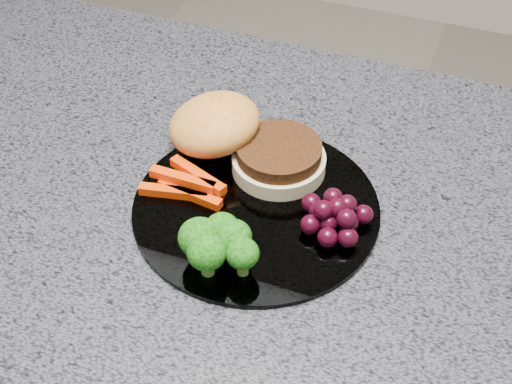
# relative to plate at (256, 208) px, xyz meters

# --- Properties ---
(countertop) EXTENTS (1.20, 0.60, 0.04)m
(countertop) POSITION_rel_plate_xyz_m (0.02, 0.02, -0.02)
(countertop) COLOR #4B4B55
(countertop) RESTS_ON island_cabinet
(plate) EXTENTS (0.26, 0.26, 0.01)m
(plate) POSITION_rel_plate_xyz_m (0.00, 0.00, 0.00)
(plate) COLOR white
(plate) RESTS_ON countertop
(burger) EXTENTS (0.19, 0.12, 0.06)m
(burger) POSITION_rel_plate_xyz_m (-0.05, 0.07, 0.03)
(burger) COLOR beige
(burger) RESTS_ON plate
(carrot_sticks) EXTENTS (0.09, 0.05, 0.02)m
(carrot_sticks) POSITION_rel_plate_xyz_m (-0.08, -0.00, 0.01)
(carrot_sticks) COLOR red
(carrot_sticks) RESTS_ON plate
(broccoli) EXTENTS (0.08, 0.07, 0.05)m
(broccoli) POSITION_rel_plate_xyz_m (-0.01, -0.08, 0.03)
(broccoli) COLOR #507F2E
(broccoli) RESTS_ON plate
(grape_bunch) EXTENTS (0.08, 0.06, 0.04)m
(grape_bunch) POSITION_rel_plate_xyz_m (0.08, -0.00, 0.02)
(grape_bunch) COLOR black
(grape_bunch) RESTS_ON plate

